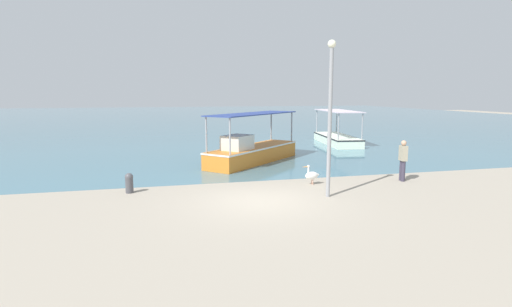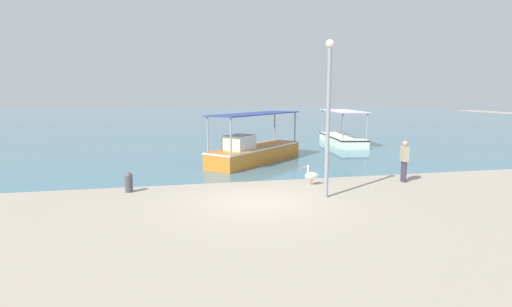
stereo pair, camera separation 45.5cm
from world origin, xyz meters
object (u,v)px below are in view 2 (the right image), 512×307
(fishing_boat_near_right, at_px, (254,151))
(mooring_bollard, at_px, (129,182))
(fishing_boat_near_left, at_px, (342,137))
(lamp_post, at_px, (328,110))
(pelican, at_px, (311,176))
(fisherman_standing, at_px, (404,160))

(fishing_boat_near_right, bearing_deg, mooring_bollard, -138.43)
(fishing_boat_near_left, bearing_deg, fishing_boat_near_right, -141.58)
(lamp_post, bearing_deg, pelican, 85.65)
(fishing_boat_near_right, xyz_separation_m, lamp_post, (1.00, -7.35, 2.40))
(pelican, xyz_separation_m, fisherman_standing, (3.88, -0.27, 0.53))
(lamp_post, height_order, mooring_bollard, lamp_post)
(fishing_boat_near_right, xyz_separation_m, pelican, (1.15, -5.45, -0.26))
(fishing_boat_near_left, relative_size, fisherman_standing, 3.60)
(fishing_boat_near_right, xyz_separation_m, mooring_bollard, (-5.79, -5.13, -0.24))
(lamp_post, distance_m, fisherman_standing, 4.83)
(pelican, relative_size, lamp_post, 0.15)
(mooring_bollard, relative_size, fisherman_standing, 0.43)
(fishing_boat_near_left, distance_m, mooring_bollard, 17.53)
(fisherman_standing, bearing_deg, pelican, 175.95)
(lamp_post, xyz_separation_m, mooring_bollard, (-6.79, 2.21, -2.64))
(mooring_bollard, distance_m, fisherman_standing, 10.85)
(fishing_boat_near_left, bearing_deg, fisherman_standing, -102.62)
(fishing_boat_near_left, height_order, fisherman_standing, fishing_boat_near_left)
(fishing_boat_near_left, xyz_separation_m, lamp_post, (-6.67, -13.44, 2.55))
(pelican, relative_size, mooring_bollard, 1.10)
(fishing_boat_near_right, relative_size, lamp_post, 1.10)
(fishing_boat_near_right, bearing_deg, lamp_post, -82.22)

